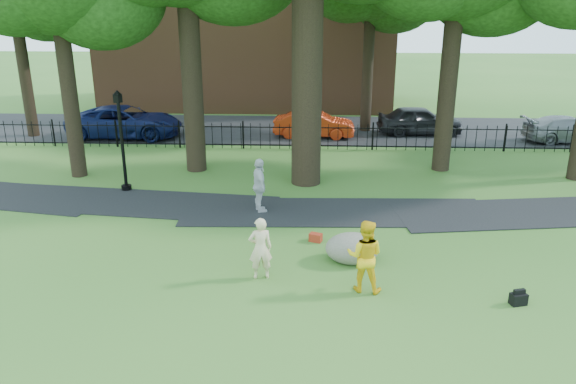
{
  "coord_description": "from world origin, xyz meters",
  "views": [
    {
      "loc": [
        0.25,
        -13.37,
        6.72
      ],
      "look_at": [
        -0.45,
        2.0,
        1.36
      ],
      "focal_mm": 35.0,
      "sensor_mm": 36.0,
      "label": 1
    }
  ],
  "objects_px": {
    "lamppost": "(122,143)",
    "red_sedan": "(314,124)",
    "woman": "(260,248)",
    "boulder": "(352,246)",
    "man": "(365,256)"
  },
  "relations": [
    {
      "from": "woman",
      "to": "red_sedan",
      "type": "xyz_separation_m",
      "value": [
        1.31,
        15.13,
        -0.15
      ]
    },
    {
      "from": "woman",
      "to": "man",
      "type": "xyz_separation_m",
      "value": [
        2.54,
        -0.51,
        0.09
      ]
    },
    {
      "from": "man",
      "to": "lamppost",
      "type": "xyz_separation_m",
      "value": [
        -8.08,
        7.03,
        0.9
      ]
    },
    {
      "from": "lamppost",
      "to": "man",
      "type": "bearing_deg",
      "value": -21.02
    },
    {
      "from": "man",
      "to": "boulder",
      "type": "bearing_deg",
      "value": -71.43
    },
    {
      "from": "lamppost",
      "to": "red_sedan",
      "type": "distance_m",
      "value": 11.06
    },
    {
      "from": "man",
      "to": "red_sedan",
      "type": "bearing_deg",
      "value": -73.49
    },
    {
      "from": "boulder",
      "to": "red_sedan",
      "type": "height_order",
      "value": "red_sedan"
    },
    {
      "from": "lamppost",
      "to": "boulder",
      "type": "bearing_deg",
      "value": -14.62
    },
    {
      "from": "woman",
      "to": "boulder",
      "type": "xyz_separation_m",
      "value": [
        2.36,
        1.07,
        -0.39
      ]
    },
    {
      "from": "woman",
      "to": "red_sedan",
      "type": "height_order",
      "value": "woman"
    },
    {
      "from": "lamppost",
      "to": "red_sedan",
      "type": "bearing_deg",
      "value": 71.5
    },
    {
      "from": "boulder",
      "to": "lamppost",
      "type": "relative_size",
      "value": 0.39
    },
    {
      "from": "man",
      "to": "red_sedan",
      "type": "relative_size",
      "value": 0.45
    },
    {
      "from": "man",
      "to": "boulder",
      "type": "height_order",
      "value": "man"
    }
  ]
}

